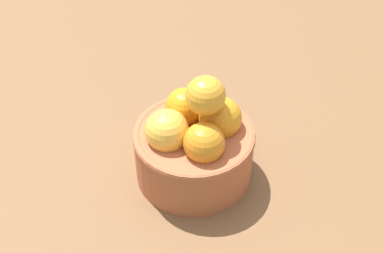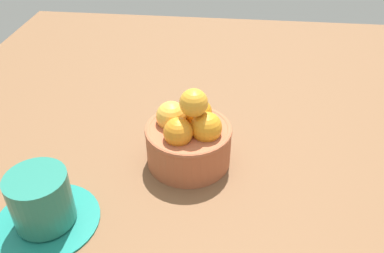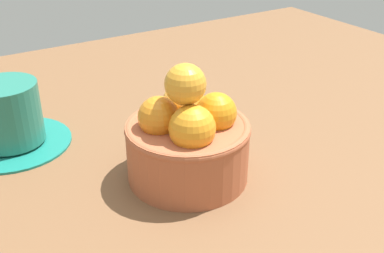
{
  "view_description": "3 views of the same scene",
  "coord_description": "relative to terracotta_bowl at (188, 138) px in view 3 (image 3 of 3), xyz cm",
  "views": [
    {
      "loc": [
        -30.13,
        28.1,
        45.09
      ],
      "look_at": [
        -0.03,
        0.32,
        7.65
      ],
      "focal_mm": 47.93,
      "sensor_mm": 36.0,
      "label": 1
    },
    {
      "loc": [
        -50.26,
        -6.11,
        43.27
      ],
      "look_at": [
        0.32,
        -0.51,
        6.67
      ],
      "focal_mm": 37.8,
      "sensor_mm": 36.0,
      "label": 2
    },
    {
      "loc": [
        -23.41,
        -38.49,
        30.06
      ],
      "look_at": [
        1.09,
        0.89,
        5.65
      ],
      "focal_mm": 44.38,
      "sensor_mm": 36.0,
      "label": 3
    }
  ],
  "objects": [
    {
      "name": "terracotta_bowl",
      "position": [
        0.0,
        0.0,
        0.0
      ],
      "size": [
        13.66,
        13.66,
        13.88
      ],
      "color": "#AD5938",
      "rests_on": "ground_plane"
    },
    {
      "name": "coffee_cup",
      "position": [
        -15.0,
        17.93,
        -1.3
      ],
      "size": [
        14.41,
        14.41,
        8.24
      ],
      "color": "#19786A",
      "rests_on": "ground_plane"
    },
    {
      "name": "ground_plane",
      "position": [
        0.03,
        0.04,
        -6.5
      ],
      "size": [
        129.06,
        106.89,
        3.2
      ],
      "primitive_type": "cube",
      "color": "brown"
    }
  ]
}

